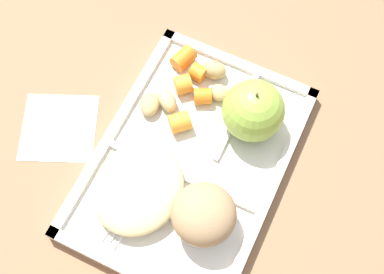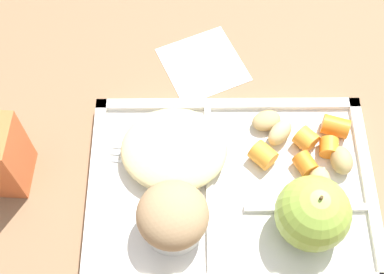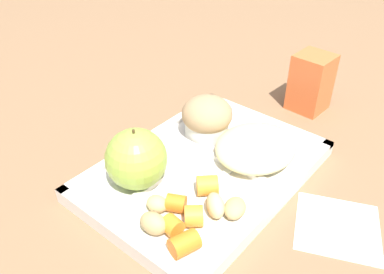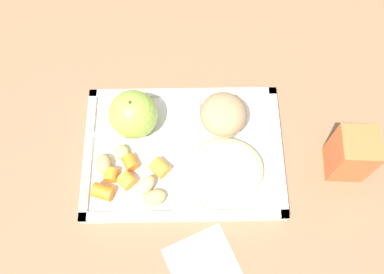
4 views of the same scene
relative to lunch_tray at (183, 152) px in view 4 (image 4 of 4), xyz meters
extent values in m
plane|color=#846042|center=(0.00, 0.00, -0.01)|extent=(6.00, 6.00, 0.00)
cube|color=silver|center=(0.00, 0.00, 0.00)|extent=(0.34, 0.24, 0.02)
cube|color=silver|center=(0.00, -0.11, 0.01)|extent=(0.34, 0.01, 0.01)
cube|color=silver|center=(0.00, 0.11, 0.01)|extent=(0.34, 0.01, 0.01)
cube|color=silver|center=(-0.16, 0.00, 0.01)|extent=(0.01, 0.24, 0.01)
cube|color=silver|center=(0.16, 0.00, 0.01)|extent=(0.01, 0.24, 0.01)
cube|color=silver|center=(0.03, 0.00, 0.01)|extent=(0.01, 0.21, 0.01)
cube|color=silver|center=(-0.08, 0.03, 0.01)|extent=(0.14, 0.01, 0.01)
sphere|color=#93B742|center=(-0.08, 0.05, 0.05)|extent=(0.08, 0.08, 0.08)
cylinder|color=#4C381E|center=(-0.08, 0.05, 0.09)|extent=(0.00, 0.00, 0.01)
cylinder|color=silver|center=(0.07, 0.05, 0.02)|extent=(0.07, 0.07, 0.03)
ellipsoid|color=tan|center=(0.07, 0.05, 0.05)|extent=(0.08, 0.08, 0.06)
cylinder|color=orange|center=(-0.13, -0.07, 0.02)|extent=(0.04, 0.03, 0.02)
cylinder|color=orange|center=(-0.12, -0.05, 0.02)|extent=(0.03, 0.02, 0.02)
cylinder|color=orange|center=(-0.04, -0.03, 0.02)|extent=(0.04, 0.04, 0.03)
cylinder|color=orange|center=(-0.09, -0.06, 0.02)|extent=(0.03, 0.03, 0.03)
cylinder|color=orange|center=(-0.09, -0.02, 0.02)|extent=(0.03, 0.03, 0.02)
ellipsoid|color=tan|center=(-0.05, -0.08, 0.02)|extent=(0.04, 0.04, 0.02)
ellipsoid|color=tan|center=(-0.10, -0.01, 0.02)|extent=(0.03, 0.03, 0.02)
ellipsoid|color=tan|center=(-0.06, -0.07, 0.02)|extent=(0.04, 0.04, 0.03)
ellipsoid|color=tan|center=(-0.13, -0.03, 0.02)|extent=(0.03, 0.04, 0.03)
ellipsoid|color=beige|center=(0.07, -0.04, 0.02)|extent=(0.13, 0.11, 0.04)
sphere|color=#755B4C|center=(0.05, -0.04, 0.02)|extent=(0.03, 0.03, 0.03)
sphere|color=#755B4C|center=(0.09, -0.05, 0.02)|extent=(0.03, 0.03, 0.03)
sphere|color=brown|center=(0.06, -0.04, 0.02)|extent=(0.03, 0.03, 0.03)
sphere|color=brown|center=(0.07, -0.04, 0.02)|extent=(0.03, 0.03, 0.03)
cube|color=white|center=(0.05, -0.03, 0.01)|extent=(0.09, 0.02, 0.00)
cube|color=white|center=(0.11, -0.04, 0.01)|extent=(0.04, 0.03, 0.00)
cylinder|color=white|center=(0.14, -0.05, 0.01)|extent=(0.02, 0.01, 0.00)
cylinder|color=white|center=(0.14, -0.04, 0.01)|extent=(0.02, 0.01, 0.00)
cylinder|color=white|center=(0.14, -0.03, 0.01)|extent=(0.02, 0.01, 0.00)
cube|color=orange|center=(0.27, -0.02, 0.04)|extent=(0.06, 0.06, 0.10)
cube|color=white|center=(0.03, -0.19, -0.01)|extent=(0.14, 0.14, 0.00)
camera|label=1|loc=(0.21, 0.10, 0.65)|focal=47.83mm
camera|label=2|loc=(0.05, 0.26, 0.59)|focal=50.11mm
camera|label=3|loc=(-0.36, -0.28, 0.38)|focal=37.99mm
camera|label=4|loc=(0.01, -0.27, 0.69)|focal=40.08mm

